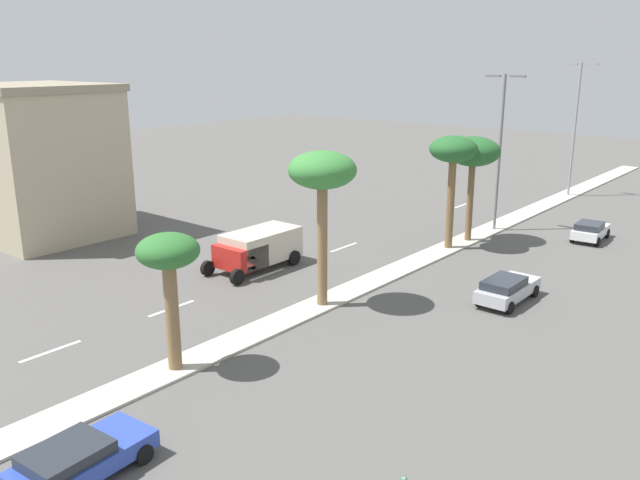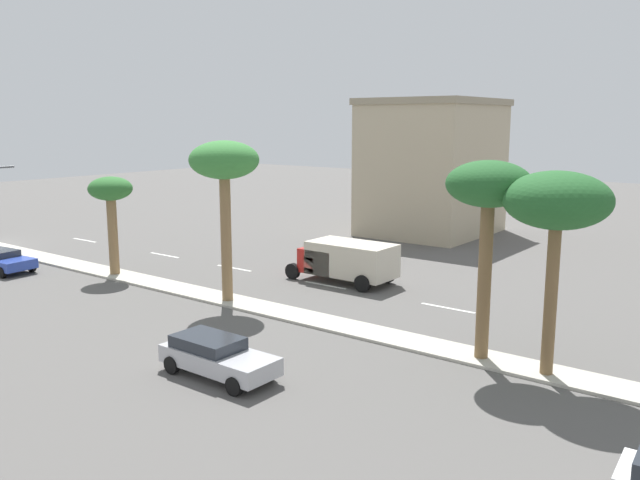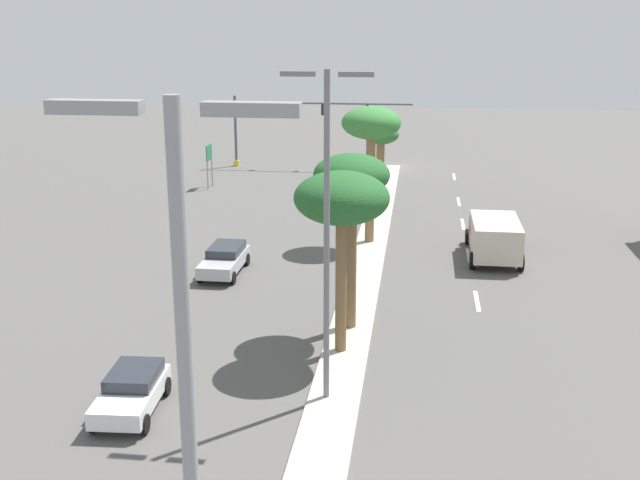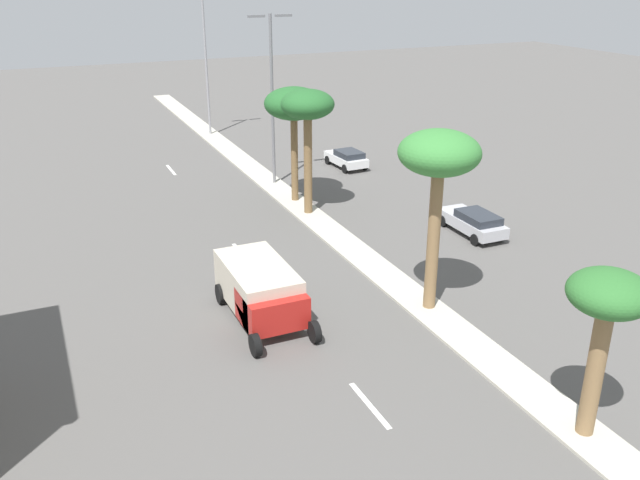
{
  "view_description": "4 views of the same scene",
  "coord_description": "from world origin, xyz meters",
  "px_view_note": "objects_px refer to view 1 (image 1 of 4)",
  "views": [
    {
      "loc": [
        19.83,
        0.81,
        12.21
      ],
      "look_at": [
        -1.89,
        27.09,
        2.64
      ],
      "focal_mm": 36.5,
      "sensor_mm": 36.0,
      "label": 1
    },
    {
      "loc": [
        22.3,
        47.41,
        8.83
      ],
      "look_at": [
        -3.62,
        27.69,
        2.9
      ],
      "focal_mm": 36.76,
      "sensor_mm": 36.0,
      "label": 2
    },
    {
      "loc": [
        -2.64,
        68.92,
        12.64
      ],
      "look_at": [
        2.3,
        30.52,
        1.71
      ],
      "focal_mm": 44.13,
      "sensor_mm": 36.0,
      "label": 3
    },
    {
      "loc": [
        -14.77,
        2.98,
        13.92
      ],
      "look_at": [
        -3.17,
        29.09,
        2.19
      ],
      "focal_mm": 37.63,
      "sensor_mm": 36.0,
      "label": 4
    }
  ],
  "objects_px": {
    "palm_tree_outboard": "(169,260)",
    "palm_tree_inboard": "(473,153)",
    "sedan_silver_leading": "(507,288)",
    "sedan_blue_center": "(79,458)",
    "street_lamp_left": "(576,120)",
    "commercial_building": "(38,161)",
    "palm_tree_near": "(453,154)",
    "palm_tree_trailing": "(322,176)",
    "street_lamp_near": "(500,142)",
    "box_truck": "(256,248)",
    "sedan_white_rear": "(590,230)"
  },
  "relations": [
    {
      "from": "street_lamp_left",
      "to": "sedan_blue_center",
      "type": "distance_m",
      "value": 51.63
    },
    {
      "from": "street_lamp_left",
      "to": "box_truck",
      "type": "bearing_deg",
      "value": -101.67
    },
    {
      "from": "street_lamp_left",
      "to": "palm_tree_inboard",
      "type": "bearing_deg",
      "value": -89.76
    },
    {
      "from": "sedan_silver_leading",
      "to": "sedan_blue_center",
      "type": "relative_size",
      "value": 1.02
    },
    {
      "from": "box_truck",
      "to": "street_lamp_near",
      "type": "bearing_deg",
      "value": 68.08
    },
    {
      "from": "commercial_building",
      "to": "box_truck",
      "type": "relative_size",
      "value": 1.74
    },
    {
      "from": "palm_tree_near",
      "to": "street_lamp_left",
      "type": "relative_size",
      "value": 0.63
    },
    {
      "from": "commercial_building",
      "to": "sedan_silver_leading",
      "type": "relative_size",
      "value": 2.37
    },
    {
      "from": "box_truck",
      "to": "sedan_silver_leading",
      "type": "bearing_deg",
      "value": 17.24
    },
    {
      "from": "palm_tree_trailing",
      "to": "sedan_white_rear",
      "type": "xyz_separation_m",
      "value": [
        6.46,
        21.37,
        -6.0
      ]
    },
    {
      "from": "sedan_silver_leading",
      "to": "palm_tree_outboard",
      "type": "bearing_deg",
      "value": -114.17
    },
    {
      "from": "palm_tree_outboard",
      "to": "sedan_silver_leading",
      "type": "height_order",
      "value": "palm_tree_outboard"
    },
    {
      "from": "palm_tree_trailing",
      "to": "commercial_building",
      "type": "bearing_deg",
      "value": -176.05
    },
    {
      "from": "commercial_building",
      "to": "palm_tree_trailing",
      "type": "bearing_deg",
      "value": 3.95
    },
    {
      "from": "sedan_blue_center",
      "to": "sedan_silver_leading",
      "type": "bearing_deg",
      "value": 80.7
    },
    {
      "from": "sedan_silver_leading",
      "to": "street_lamp_left",
      "type": "bearing_deg",
      "value": 103.6
    },
    {
      "from": "sedan_blue_center",
      "to": "street_lamp_near",
      "type": "bearing_deg",
      "value": 95.26
    },
    {
      "from": "palm_tree_near",
      "to": "sedan_white_rear",
      "type": "relative_size",
      "value": 1.89
    },
    {
      "from": "street_lamp_left",
      "to": "box_truck",
      "type": "relative_size",
      "value": 1.94
    },
    {
      "from": "commercial_building",
      "to": "palm_tree_inboard",
      "type": "relative_size",
      "value": 1.48
    },
    {
      "from": "street_lamp_near",
      "to": "box_truck",
      "type": "distance_m",
      "value": 19.62
    },
    {
      "from": "palm_tree_near",
      "to": "sedan_silver_leading",
      "type": "height_order",
      "value": "palm_tree_near"
    },
    {
      "from": "street_lamp_near",
      "to": "palm_tree_outboard",
      "type": "bearing_deg",
      "value": -90.43
    },
    {
      "from": "street_lamp_near",
      "to": "box_truck",
      "type": "bearing_deg",
      "value": -111.92
    },
    {
      "from": "sedan_white_rear",
      "to": "palm_tree_near",
      "type": "bearing_deg",
      "value": -128.95
    },
    {
      "from": "palm_tree_outboard",
      "to": "street_lamp_near",
      "type": "bearing_deg",
      "value": 89.57
    },
    {
      "from": "palm_tree_outboard",
      "to": "palm_tree_inboard",
      "type": "height_order",
      "value": "palm_tree_inboard"
    },
    {
      "from": "palm_tree_outboard",
      "to": "sedan_blue_center",
      "type": "bearing_deg",
      "value": -61.09
    },
    {
      "from": "sedan_white_rear",
      "to": "box_truck",
      "type": "bearing_deg",
      "value": -124.92
    },
    {
      "from": "commercial_building",
      "to": "palm_tree_inboard",
      "type": "distance_m",
      "value": 30.01
    },
    {
      "from": "palm_tree_outboard",
      "to": "palm_tree_near",
      "type": "relative_size",
      "value": 0.77
    },
    {
      "from": "street_lamp_left",
      "to": "street_lamp_near",
      "type": "bearing_deg",
      "value": -89.41
    },
    {
      "from": "street_lamp_near",
      "to": "sedan_silver_leading",
      "type": "xyz_separation_m",
      "value": [
        6.87,
        -13.22,
        -5.76
      ]
    },
    {
      "from": "palm_tree_outboard",
      "to": "street_lamp_near",
      "type": "distance_m",
      "value": 29.07
    },
    {
      "from": "sedan_white_rear",
      "to": "box_truck",
      "type": "xyz_separation_m",
      "value": [
        -13.38,
        -19.17,
        0.55
      ]
    },
    {
      "from": "palm_tree_inboard",
      "to": "sedan_silver_leading",
      "type": "relative_size",
      "value": 1.6
    },
    {
      "from": "street_lamp_left",
      "to": "sedan_silver_leading",
      "type": "xyz_separation_m",
      "value": [
        7.03,
        -29.07,
        -6.11
      ]
    },
    {
      "from": "box_truck",
      "to": "street_lamp_left",
      "type": "bearing_deg",
      "value": 78.33
    },
    {
      "from": "palm_tree_inboard",
      "to": "sedan_white_rear",
      "type": "bearing_deg",
      "value": 41.23
    },
    {
      "from": "street_lamp_near",
      "to": "box_truck",
      "type": "height_order",
      "value": "street_lamp_near"
    },
    {
      "from": "commercial_building",
      "to": "palm_tree_trailing",
      "type": "distance_m",
      "value": 24.46
    },
    {
      "from": "sedan_white_rear",
      "to": "sedan_blue_center",
      "type": "bearing_deg",
      "value": -94.75
    },
    {
      "from": "palm_tree_trailing",
      "to": "sedan_white_rear",
      "type": "height_order",
      "value": "palm_tree_trailing"
    },
    {
      "from": "sedan_blue_center",
      "to": "palm_tree_inboard",
      "type": "bearing_deg",
      "value": 96.07
    },
    {
      "from": "commercial_building",
      "to": "palm_tree_near",
      "type": "relative_size",
      "value": 1.43
    },
    {
      "from": "commercial_building",
      "to": "box_truck",
      "type": "distance_m",
      "value": 18.3
    },
    {
      "from": "palm_tree_trailing",
      "to": "box_truck",
      "type": "distance_m",
      "value": 9.08
    },
    {
      "from": "street_lamp_near",
      "to": "street_lamp_left",
      "type": "height_order",
      "value": "street_lamp_left"
    },
    {
      "from": "palm_tree_trailing",
      "to": "palm_tree_inboard",
      "type": "xyz_separation_m",
      "value": [
        0.06,
        15.75,
        -0.63
      ]
    },
    {
      "from": "palm_tree_trailing",
      "to": "street_lamp_left",
      "type": "distance_m",
      "value": 35.59
    }
  ]
}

